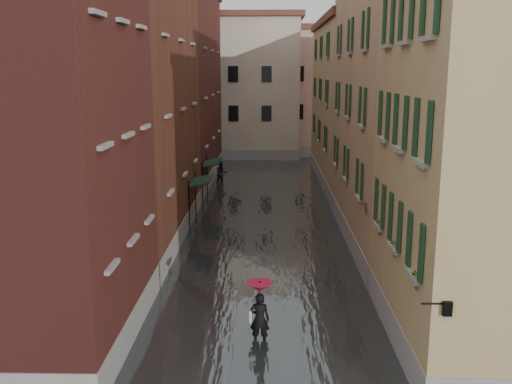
# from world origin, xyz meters

# --- Properties ---
(ground) EXTENTS (120.00, 120.00, 0.00)m
(ground) POSITION_xyz_m (0.00, 0.00, 0.00)
(ground) COLOR #5F5F62
(ground) RESTS_ON ground
(floodwater) EXTENTS (10.00, 60.00, 0.20)m
(floodwater) POSITION_xyz_m (0.00, 13.00, 0.10)
(floodwater) COLOR #3F4546
(floodwater) RESTS_ON ground
(building_left_near) EXTENTS (6.00, 8.00, 13.00)m
(building_left_near) POSITION_xyz_m (-7.00, -2.00, 6.50)
(building_left_near) COLOR maroon
(building_left_near) RESTS_ON ground
(building_left_mid) EXTENTS (6.00, 14.00, 12.50)m
(building_left_mid) POSITION_xyz_m (-7.00, 9.00, 6.25)
(building_left_mid) COLOR brown
(building_left_mid) RESTS_ON ground
(building_left_far) EXTENTS (6.00, 16.00, 14.00)m
(building_left_far) POSITION_xyz_m (-7.00, 24.00, 7.00)
(building_left_far) COLOR maroon
(building_left_far) RESTS_ON ground
(building_right_near) EXTENTS (6.00, 8.00, 11.50)m
(building_right_near) POSITION_xyz_m (7.00, -2.00, 5.75)
(building_right_near) COLOR #A28554
(building_right_near) RESTS_ON ground
(building_right_mid) EXTENTS (6.00, 14.00, 13.00)m
(building_right_mid) POSITION_xyz_m (7.00, 9.00, 6.50)
(building_right_mid) COLOR tan
(building_right_mid) RESTS_ON ground
(building_right_far) EXTENTS (6.00, 16.00, 11.50)m
(building_right_far) POSITION_xyz_m (7.00, 24.00, 5.75)
(building_right_far) COLOR #A28554
(building_right_far) RESTS_ON ground
(building_end_cream) EXTENTS (12.00, 9.00, 13.00)m
(building_end_cream) POSITION_xyz_m (-3.00, 38.00, 6.50)
(building_end_cream) COLOR beige
(building_end_cream) RESTS_ON ground
(building_end_pink) EXTENTS (10.00, 9.00, 12.00)m
(building_end_pink) POSITION_xyz_m (6.00, 40.00, 6.00)
(building_end_pink) COLOR #C9948D
(building_end_pink) RESTS_ON ground
(awning_near) EXTENTS (1.09, 2.73, 2.80)m
(awning_near) POSITION_xyz_m (-3.49, 11.58, 2.46)
(awning_near) COLOR black
(awning_near) RESTS_ON ground
(awning_far) EXTENTS (1.09, 2.89, 2.80)m
(awning_far) POSITION_xyz_m (-3.49, 17.74, 2.46)
(awning_far) COLOR black
(awning_far) RESTS_ON ground
(wall_lantern) EXTENTS (0.71, 0.22, 0.35)m
(wall_lantern) POSITION_xyz_m (4.33, -6.00, 3.01)
(wall_lantern) COLOR black
(wall_lantern) RESTS_ON ground
(window_planters) EXTENTS (0.59, 8.53, 0.84)m
(window_planters) POSITION_xyz_m (4.12, -0.83, 3.51)
(window_planters) COLOR #996132
(window_planters) RESTS_ON ground
(pedestrian_main) EXTENTS (0.86, 0.86, 2.06)m
(pedestrian_main) POSITION_xyz_m (-0.09, -2.07, 1.20)
(pedestrian_main) COLOR black
(pedestrian_main) RESTS_ON ground
(pedestrian_far) EXTENTS (1.07, 0.94, 1.84)m
(pedestrian_far) POSITION_xyz_m (-3.28, 22.61, 0.92)
(pedestrian_far) COLOR black
(pedestrian_far) RESTS_ON ground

